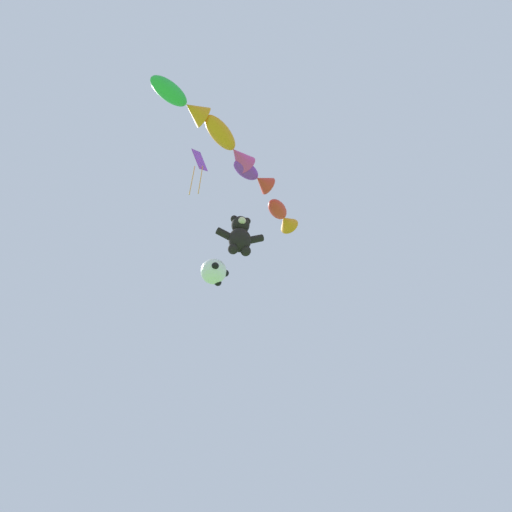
{
  "coord_description": "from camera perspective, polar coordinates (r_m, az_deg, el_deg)",
  "views": [
    {
      "loc": [
        -0.45,
        -2.49,
        0.89
      ],
      "look_at": [
        1.7,
        6.36,
        8.37
      ],
      "focal_mm": 24.0,
      "sensor_mm": 36.0,
      "label": 1
    }
  ],
  "objects": [
    {
      "name": "fish_kite_tangerine",
      "position": [
        13.17,
        -4.29,
        17.87
      ],
      "size": [
        2.26,
        2.19,
        0.84
      ],
      "color": "orange"
    },
    {
      "name": "fish_kite_violet",
      "position": [
        13.75,
        -0.24,
        13.16
      ],
      "size": [
        1.86,
        1.43,
        0.77
      ],
      "color": "purple"
    },
    {
      "name": "diamond_kite",
      "position": [
        15.25,
        -9.45,
        14.97
      ],
      "size": [
        0.83,
        1.0,
        3.06
      ],
      "color": "purple"
    },
    {
      "name": "fish_kite_crimson",
      "position": [
        15.11,
        4.35,
        6.71
      ],
      "size": [
        1.77,
        1.81,
        0.85
      ],
      "color": "red"
    },
    {
      "name": "teddy_bear_kite",
      "position": [
        13.51,
        -2.68,
        3.49
      ],
      "size": [
        1.94,
        0.85,
        1.96
      ],
      "color": "black"
    },
    {
      "name": "soccer_ball_kite",
      "position": [
        12.4,
        -7.03,
        -2.59
      ],
      "size": [
        1.02,
        1.02,
        0.94
      ],
      "color": "white"
    },
    {
      "name": "fish_kite_emerald",
      "position": [
        12.74,
        -12.18,
        23.87
      ],
      "size": [
        2.13,
        1.59,
        0.8
      ],
      "color": "green"
    }
  ]
}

